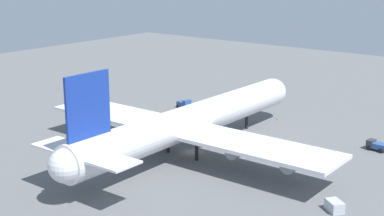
{
  "coord_description": "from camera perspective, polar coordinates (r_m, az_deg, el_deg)",
  "views": [
    {
      "loc": [
        -84.0,
        -65.7,
        37.62
      ],
      "look_at": [
        0.0,
        0.0,
        9.29
      ],
      "focal_mm": 51.55,
      "sensor_mm": 36.0,
      "label": 1
    }
  ],
  "objects": [
    {
      "name": "cargo_airplane",
      "position": [
        110.84,
        -0.1,
        -1.41
      ],
      "size": [
        70.53,
        65.69,
        20.65
      ],
      "color": "silver",
      "rests_on": "ground_plane"
    },
    {
      "name": "fuel_truck",
      "position": [
        146.14,
        -0.79,
        0.43
      ],
      "size": [
        3.21,
        3.95,
        2.39
      ],
      "color": "#2D5193",
      "rests_on": "ground_plane"
    },
    {
      "name": "cargo_container_fore",
      "position": [
        89.8,
        14.53,
        -9.79
      ],
      "size": [
        3.45,
        3.64,
        1.74
      ],
      "color": "#B7BCC6",
      "rests_on": "ground_plane"
    },
    {
      "name": "ground_plane",
      "position": [
        113.08,
        0.0,
        -4.55
      ],
      "size": [
        282.13,
        282.13,
        0.0
      ],
      "primitive_type": "plane",
      "color": "slate"
    },
    {
      "name": "safety_cone_nose",
      "position": [
        137.28,
        8.85,
        -1.07
      ],
      "size": [
        0.45,
        0.45,
        0.64
      ],
      "primitive_type": "cone",
      "color": "orange",
      "rests_on": "ground_plane"
    },
    {
      "name": "pushback_tractor",
      "position": [
        119.88,
        18.56,
        -3.68
      ],
      "size": [
        2.85,
        4.21,
        2.02
      ],
      "color": "#333338",
      "rests_on": "ground_plane"
    }
  ]
}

